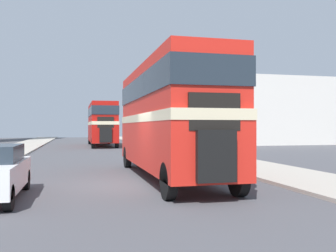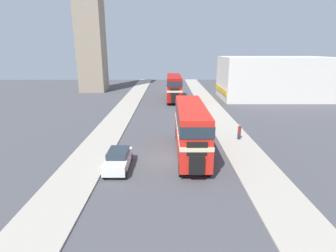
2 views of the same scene
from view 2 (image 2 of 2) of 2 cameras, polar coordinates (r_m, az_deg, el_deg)
name	(u,v)px [view 2 (image 2 of 2)]	position (r m, az deg, el deg)	size (l,w,h in m)	color
ground_plane	(168,160)	(22.20, 0.04, -7.32)	(120.00, 120.00, 0.00)	#47474C
sidewalk_right	(248,159)	(23.20, 17.08, -6.84)	(3.50, 120.00, 0.12)	#A8A093
sidewalk_left	(88,159)	(23.16, -17.03, -6.88)	(3.50, 120.00, 0.12)	#A8A093
double_decker_bus	(190,126)	(22.66, 4.84, 0.06)	(2.39, 10.45, 4.35)	red
bus_distant	(173,86)	(47.59, 1.15, 8.74)	(2.51, 10.86, 4.40)	#B2140F
car_parked_near	(118,159)	(20.67, -10.93, -7.16)	(1.67, 4.07, 1.50)	white
pedestrian_walking	(239,131)	(27.34, 15.12, -1.04)	(0.32, 0.32, 1.56)	#282833
shop_building_block	(272,78)	(52.73, 21.72, 9.67)	(19.00, 10.62, 7.62)	silver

